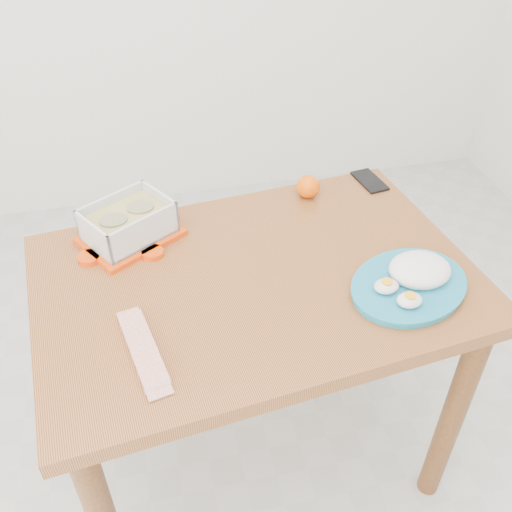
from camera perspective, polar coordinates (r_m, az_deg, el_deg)
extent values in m
cube|color=#AC6030|center=(1.36, 0.00, -2.61)|extent=(1.10, 0.80, 0.04)
cylinder|color=brown|center=(1.65, 19.04, -14.92)|extent=(0.06, 0.06, 0.71)
cylinder|color=brown|center=(1.78, -17.17, -9.03)|extent=(0.06, 0.06, 0.71)
cylinder|color=brown|center=(1.95, 9.83, -2.61)|extent=(0.06, 0.06, 0.71)
cube|color=#E03D06|center=(1.49, -12.40, 1.91)|extent=(0.29, 0.27, 0.01)
cube|color=silver|center=(1.46, -12.67, 3.46)|extent=(0.25, 0.23, 0.09)
cube|color=tan|center=(1.46, -12.62, 3.20)|extent=(0.23, 0.21, 0.06)
cylinder|color=#979063|center=(1.43, -14.03, 3.18)|extent=(0.09, 0.09, 0.02)
cylinder|color=#979063|center=(1.47, -11.46, 4.49)|extent=(0.09, 0.09, 0.02)
sphere|color=#FF5605|center=(1.60, 5.22, 6.92)|extent=(0.06, 0.06, 0.06)
cylinder|color=teal|center=(1.35, 15.01, -2.96)|extent=(0.39, 0.39, 0.02)
ellipsoid|color=white|center=(1.35, 16.16, -0.90)|extent=(0.18, 0.17, 0.06)
ellipsoid|color=silver|center=(1.30, 12.90, -2.97)|extent=(0.07, 0.07, 0.03)
ellipsoid|color=silver|center=(1.28, 15.09, -4.29)|extent=(0.07, 0.07, 0.03)
cube|color=#B82309|center=(1.19, -11.26, -9.10)|extent=(0.09, 0.22, 0.02)
cube|color=black|center=(1.71, 11.29, 7.38)|extent=(0.08, 0.13, 0.01)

